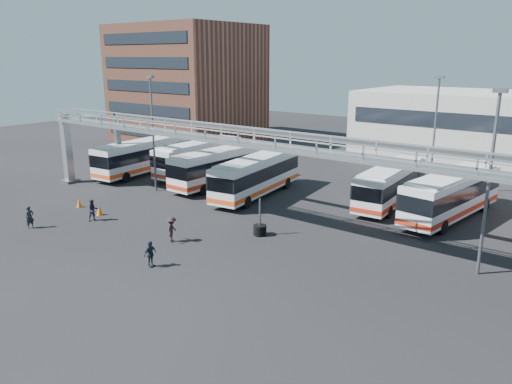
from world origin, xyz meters
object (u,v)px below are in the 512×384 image
Objects in this scene: pedestrian_a at (30,217)px; bus_6 at (452,194)px; bus_3 at (256,175)px; tire_stack at (260,229)px; bus_1 at (199,156)px; cone_left at (79,203)px; bus_2 at (221,165)px; cone_right at (99,210)px; pedestrian_d at (150,254)px; light_pole_left at (153,128)px; pedestrian_c at (172,229)px; bus_0 at (143,156)px; light_pole_mid at (490,174)px; pedestrian_b at (93,210)px; bus_5 at (391,183)px; light_pole_back at (435,130)px.

bus_6 is at bearing -45.54° from pedestrian_a.
tire_stack is at bearing -58.87° from bus_3.
bus_1 reaches higher than pedestrian_a.
bus_2 is at bearing 70.88° from cone_left.
bus_2 is at bearing 84.31° from cone_right.
bus_1 is 7.18× the size of pedestrian_d.
bus_1 is at bearing 9.03° from pedestrian_a.
bus_1 is (-1.37, 7.10, -3.85)m from light_pole_left.
pedestrian_c is at bearing -121.30° from bus_6.
tire_stack reaches higher than pedestrian_c.
cone_left is at bearing 175.59° from cone_right.
bus_0 is 12.25m from cone_left.
cone_right is (3.46, -14.61, -1.48)m from bus_1.
pedestrian_d is (-15.23, -10.59, -4.94)m from light_pole_mid.
pedestrian_b is (2.93, -8.62, -4.91)m from light_pole_left.
bus_5 is 21.20m from pedestrian_d.
bus_1 is (-29.37, 8.10, -3.85)m from light_pole_mid.
bus_3 is at bearing -4.39° from pedestrian_b.
bus_6 is 26.62m from cone_right.
bus_1 reaches higher than tire_stack.
light_pole_left reaches higher than pedestrian_a.
light_pole_back is 12.91× the size of cone_right.
light_pole_left is 24.41m from light_pole_back.
bus_2 reaches higher than bus_5.
light_pole_back is 30.34m from cone_left.
bus_5 is (15.25, 3.61, -0.11)m from bus_2.
light_pole_back is 15.76m from bus_3.
pedestrian_a is 5.00m from cone_right.
pedestrian_c is 11.76m from cone_left.
bus_2 is 6.66× the size of pedestrian_c.
light_pole_back is 7.91m from bus_6.
pedestrian_d is 2.25× the size of cone_left.
bus_5 is at bearing 179.46° from bus_6.
bus_6 is at bearing 51.92° from tire_stack.
bus_1 is at bearing 100.90° from light_pole_left.
cone_left is at bearing -91.10° from bus_1.
bus_1 is 14.47m from cone_left.
light_pole_left reaches higher than bus_0.
light_pole_back is at bearing -18.82° from pedestrian_b.
bus_1 is at bearing 103.33° from cone_right.
light_pole_back is 27.04m from pedestrian_d.
light_pole_mid is 29.86m from pedestrian_a.
cone_right is (8.24, -11.22, -1.53)m from bus_0.
light_pole_left is at bearing 105.59° from cone_right.
light_pole_mid is at bearing -2.05° from light_pole_left.
bus_6 is at bearing 6.16° from bus_3.
light_pole_mid is 0.88× the size of bus_3.
bus_6 reaches higher than bus_0.
bus_0 is at bearing -164.38° from bus_6.
cone_left is at bearing -167.77° from light_pole_mid.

